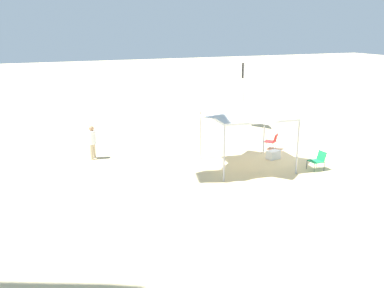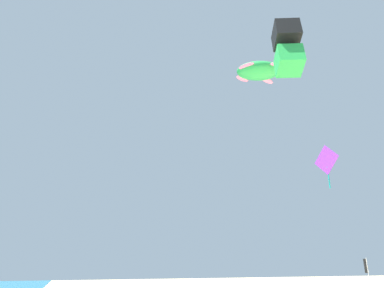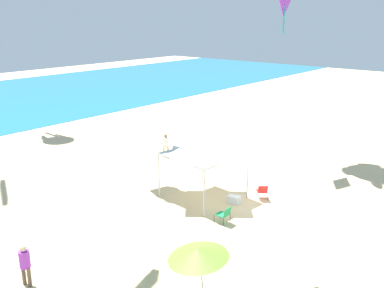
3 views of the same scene
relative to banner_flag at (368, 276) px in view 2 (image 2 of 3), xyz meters
name	(u,v)px [view 2 (image 2 of 3)]	position (x,y,z in m)	size (l,w,h in m)	color
banner_flag	(368,276)	(0.00, 0.00, 0.00)	(0.36, 0.06, 3.56)	silver
kite_box_black	(288,48)	(-11.12, 13.65, 11.04)	(1.77, 1.65, 2.82)	black
kite_diamond_purple	(327,161)	(-3.97, 6.02, 7.90)	(2.23, 0.35, 3.21)	purple
kite_turtle_green	(260,71)	(-0.58, 8.88, 16.74)	(4.48, 4.77, 1.82)	green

